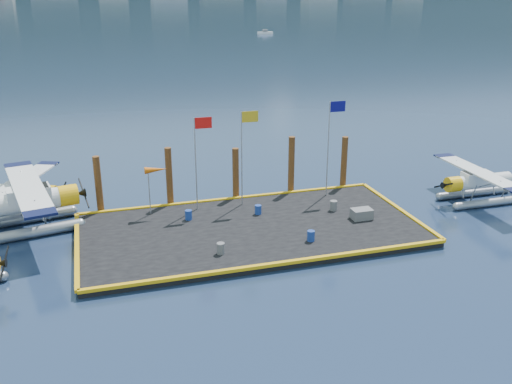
# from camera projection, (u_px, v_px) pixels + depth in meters

# --- Properties ---
(ground) EXTENTS (4000.00, 4000.00, 0.00)m
(ground) POSITION_uv_depth(u_px,v_px,m) (251.00, 233.00, 34.26)
(ground) COLOR #172747
(ground) RESTS_ON ground
(dock) EXTENTS (20.00, 10.00, 0.40)m
(dock) POSITION_uv_depth(u_px,v_px,m) (251.00, 230.00, 34.19)
(dock) COLOR black
(dock) RESTS_ON ground
(dock_bumpers) EXTENTS (20.25, 10.25, 0.18)m
(dock_bumpers) POSITION_uv_depth(u_px,v_px,m) (251.00, 226.00, 34.09)
(dock_bumpers) COLOR #D59D0C
(dock_bumpers) RESTS_ON dock
(seaplane_b) EXTENTS (9.84, 10.73, 3.80)m
(seaplane_b) POSITION_uv_depth(u_px,v_px,m) (22.00, 206.00, 34.01)
(seaplane_b) COLOR gray
(seaplane_b) RESTS_ON ground
(seaplane_c) EXTENTS (7.82, 8.24, 3.00)m
(seaplane_c) POSITION_uv_depth(u_px,v_px,m) (18.00, 194.00, 36.89)
(seaplane_c) COLOR gray
(seaplane_c) RESTS_ON ground
(seaplane_d) EXTENTS (7.69, 8.46, 3.03)m
(seaplane_d) POSITION_uv_depth(u_px,v_px,m) (480.00, 183.00, 38.81)
(seaplane_d) COLOR gray
(seaplane_d) RESTS_ON ground
(drum_0) EXTENTS (0.43, 0.43, 0.61)m
(drum_0) POSITION_uv_depth(u_px,v_px,m) (188.00, 215.00, 35.13)
(drum_0) COLOR navy
(drum_0) RESTS_ON dock
(drum_1) EXTENTS (0.43, 0.43, 0.61)m
(drum_1) POSITION_uv_depth(u_px,v_px,m) (311.00, 236.00, 32.19)
(drum_1) COLOR navy
(drum_1) RESTS_ON dock
(drum_2) EXTENTS (0.46, 0.46, 0.64)m
(drum_2) POSITION_uv_depth(u_px,v_px,m) (334.00, 206.00, 36.56)
(drum_2) COLOR #5A5A5F
(drum_2) RESTS_ON dock
(drum_3) EXTENTS (0.44, 0.44, 0.61)m
(drum_3) POSITION_uv_depth(u_px,v_px,m) (221.00, 248.00, 30.66)
(drum_3) COLOR #5A5A5F
(drum_3) RESTS_ON dock
(drum_5) EXTENTS (0.42, 0.42, 0.59)m
(drum_5) POSITION_uv_depth(u_px,v_px,m) (258.00, 210.00, 35.98)
(drum_5) COLOR navy
(drum_5) RESTS_ON dock
(crate) EXTENTS (1.26, 0.84, 0.63)m
(crate) POSITION_uv_depth(u_px,v_px,m) (362.00, 214.00, 35.25)
(crate) COLOR #5A5A5F
(crate) RESTS_ON dock
(flagpole_red) EXTENTS (1.14, 0.08, 6.00)m
(flagpole_red) POSITION_uv_depth(u_px,v_px,m) (198.00, 149.00, 35.56)
(flagpole_red) COLOR #95969D
(flagpole_red) RESTS_ON dock
(flagpole_yellow) EXTENTS (1.14, 0.08, 6.20)m
(flagpole_yellow) POSITION_uv_depth(u_px,v_px,m) (245.00, 144.00, 36.32)
(flagpole_yellow) COLOR #95969D
(flagpole_yellow) RESTS_ON dock
(flagpole_blue) EXTENTS (1.14, 0.08, 6.50)m
(flagpole_blue) POSITION_uv_depth(u_px,v_px,m) (331.00, 135.00, 37.88)
(flagpole_blue) COLOR #95969D
(flagpole_blue) RESTS_ON dock
(windsock) EXTENTS (1.40, 0.44, 3.12)m
(windsock) POSITION_uv_depth(u_px,v_px,m) (156.00, 171.00, 35.22)
(windsock) COLOR #95969D
(windsock) RESTS_ON dock
(piling_0) EXTENTS (0.44, 0.44, 4.00)m
(piling_0) POSITION_uv_depth(u_px,v_px,m) (99.00, 187.00, 36.15)
(piling_0) COLOR #462814
(piling_0) RESTS_ON ground
(piling_1) EXTENTS (0.44, 0.44, 4.20)m
(piling_1) POSITION_uv_depth(u_px,v_px,m) (169.00, 179.00, 37.33)
(piling_1) COLOR #462814
(piling_1) RESTS_ON ground
(piling_2) EXTENTS (0.44, 0.44, 3.80)m
(piling_2) POSITION_uv_depth(u_px,v_px,m) (236.00, 175.00, 38.60)
(piling_2) COLOR #462814
(piling_2) RESTS_ON ground
(piling_3) EXTENTS (0.44, 0.44, 4.30)m
(piling_3) POSITION_uv_depth(u_px,v_px,m) (291.00, 167.00, 39.59)
(piling_3) COLOR #462814
(piling_3) RESTS_ON ground
(piling_4) EXTENTS (0.44, 0.44, 4.00)m
(piling_4) POSITION_uv_depth(u_px,v_px,m) (344.00, 164.00, 40.72)
(piling_4) COLOR #462814
(piling_4) RESTS_ON ground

